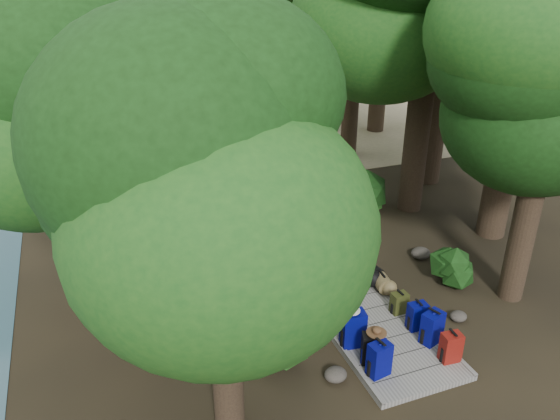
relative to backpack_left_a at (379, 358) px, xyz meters
name	(u,v)px	position (x,y,z in m)	size (l,w,h in m)	color
ground	(315,259)	(0.68, 4.31, -0.49)	(120.00, 120.00, 0.00)	#2E2517
sand_beach	(184,105)	(0.68, 20.31, -0.48)	(40.00, 22.00, 0.02)	tan
boardwalk	(300,239)	(0.68, 5.31, -0.43)	(2.00, 12.00, 0.12)	gray
backpack_left_a	(379,358)	(0.00, 0.00, 0.00)	(0.40, 0.28, 0.74)	#050376
backpack_left_b	(372,347)	(0.04, 0.33, -0.03)	(0.37, 0.26, 0.69)	black
backpack_left_c	(353,327)	(-0.06, 0.90, 0.05)	(0.45, 0.32, 0.83)	#050376
backpack_left_d	(318,288)	(-0.06, 2.52, -0.06)	(0.41, 0.29, 0.62)	#050376
backpack_right_a	(451,346)	(1.44, -0.15, -0.04)	(0.36, 0.26, 0.65)	maroon
backpack_right_b	(432,326)	(1.42, 0.42, 0.00)	(0.41, 0.29, 0.74)	#050376
backpack_right_c	(417,315)	(1.40, 0.89, -0.05)	(0.37, 0.26, 0.64)	#050376
backpack_right_d	(399,302)	(1.36, 1.49, -0.12)	(0.33, 0.24, 0.51)	#363B15
duffel_right_khaki	(382,282)	(1.47, 2.39, -0.19)	(0.36, 0.55, 0.36)	brown
duffel_right_black	(368,271)	(1.39, 2.87, -0.16)	(0.43, 0.68, 0.43)	black
suitcase_on_boardwalk	(343,309)	(0.09, 1.61, -0.05)	(0.42, 0.23, 0.64)	black
lone_suitcase_on_sand	(236,145)	(1.04, 12.45, -0.10)	(0.47, 0.27, 0.74)	black
hat_brown	(377,330)	(0.08, 0.29, 0.37)	(0.38, 0.38, 0.11)	#51351E
hat_white	(351,308)	(-0.14, 0.89, 0.52)	(0.35, 0.35, 0.12)	silver
kayak	(141,139)	(-2.14, 15.07, -0.30)	(0.75, 3.45, 0.35)	#AD380E
sun_lounger	(277,128)	(3.26, 13.97, -0.13)	(0.67, 2.09, 0.67)	silver
tree_right_a	(544,135)	(4.14, 1.25, 3.32)	(4.57, 4.57, 7.62)	black
tree_right_b	(528,30)	(5.77, 3.84, 4.90)	(6.03, 6.03, 10.78)	black
tree_right_c	(428,37)	(4.59, 6.06, 4.52)	(5.79, 5.79, 10.03)	black
tree_right_d	(449,8)	(6.37, 7.70, 5.04)	(6.03, 6.03, 11.05)	black
tree_right_e	(354,36)	(5.05, 10.98, 3.88)	(4.86, 4.86, 8.75)	black
tree_right_f	(385,7)	(7.56, 13.27, 4.54)	(5.64, 5.64, 10.07)	black
tree_left_a	(220,237)	(-2.82, -0.06, 3.03)	(4.23, 4.23, 7.05)	black
tree_left_b	(73,131)	(-4.52, 3.91, 3.59)	(4.53, 4.53, 8.16)	black
tree_left_c	(129,70)	(-3.01, 7.67, 3.90)	(5.05, 5.05, 8.78)	black
tree_back_a	(158,22)	(-0.35, 19.54, 3.61)	(4.73, 4.73, 8.19)	black
tree_back_c	(273,4)	(5.25, 19.77, 4.21)	(5.22, 5.22, 9.40)	black
tree_back_d	(62,27)	(-4.42, 19.35, 3.61)	(4.92, 4.92, 8.20)	black
palm_right_a	(314,56)	(3.42, 10.75, 3.32)	(4.47, 4.47, 7.63)	#123E11
palm_right_b	(321,25)	(5.55, 14.83, 3.78)	(4.42, 4.42, 8.53)	#123E11
palm_right_c	(253,48)	(3.49, 17.51, 2.57)	(3.85, 3.85, 6.12)	#123E11
palm_left_a	(107,80)	(-3.42, 10.52, 3.08)	(4.49, 4.49, 7.14)	#123E11
rock_left_a	(336,375)	(-0.73, 0.25, -0.37)	(0.43, 0.38, 0.23)	#4C473F
rock_left_b	(258,334)	(-1.68, 1.88, -0.39)	(0.38, 0.34, 0.21)	#4C473F
rock_left_c	(254,256)	(-0.80, 4.74, -0.34)	(0.56, 0.51, 0.31)	#4C473F
rock_left_d	(201,223)	(-1.58, 7.13, -0.40)	(0.34, 0.30, 0.19)	#4C473F
rock_right_a	(458,316)	(2.48, 0.92, -0.39)	(0.37, 0.33, 0.20)	#4C473F
rock_right_b	(421,253)	(3.22, 3.41, -0.35)	(0.50, 0.45, 0.27)	#4C473F
rock_right_c	(335,221)	(2.03, 5.91, -0.40)	(0.33, 0.30, 0.18)	#4C473F
rock_right_d	(350,181)	(3.74, 8.26, -0.35)	(0.51, 0.46, 0.28)	#4C473F
shrub_left_a	(277,351)	(-1.64, 0.85, -0.02)	(1.05, 1.05, 0.94)	#184C16
shrub_left_b	(209,234)	(-1.68, 5.78, -0.06)	(0.95, 0.95, 0.86)	#184C16
shrub_left_c	(165,191)	(-2.27, 8.90, -0.02)	(1.04, 1.04, 0.94)	#184C16
shrub_right_a	(451,269)	(3.08, 2.07, -0.01)	(1.06, 1.06, 0.96)	#184C16
shrub_right_b	(361,194)	(3.03, 6.27, 0.14)	(1.40, 1.40, 1.26)	#184C16
shrub_right_c	(293,160)	(2.46, 10.16, -0.10)	(0.88, 0.88, 0.79)	#184C16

